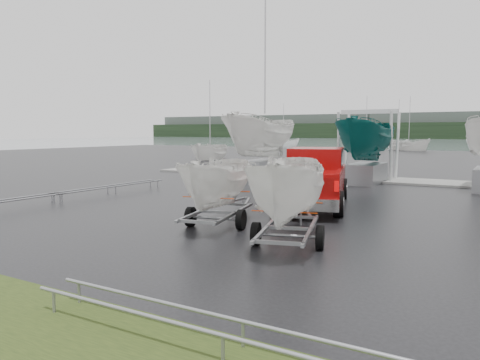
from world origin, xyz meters
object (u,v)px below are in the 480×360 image
Objects in this scene: pickup_truck at (314,176)px; trailer_parked at (217,142)px; boat_hoist at (368,135)px; trailer_hitched at (290,134)px.

trailer_parked reaches higher than pickup_truck.
boat_hoist is (0.17, 15.81, 0.10)m from trailer_parked.
pickup_truck is 5.77m from trailer_parked.
trailer_hitched is at bearing -90.00° from pickup_truck.
trailer_parked is at bearing -115.59° from pickup_truck.
trailer_parked is (-2.82, 1.04, -0.25)m from trailer_hitched.
boat_hoist is at bearing 82.60° from trailer_hitched.
pickup_truck is at bearing 90.00° from trailer_hitched.
pickup_truck is at bearing 67.52° from trailer_parked.
trailer_parked reaches higher than boat_hoist.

